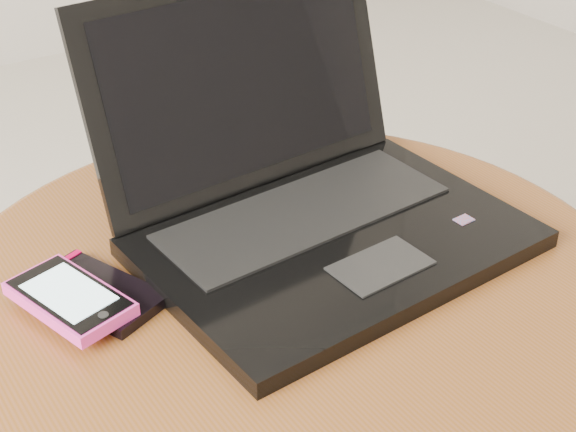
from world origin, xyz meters
TOP-DOWN VIEW (x-y plane):
  - table at (0.06, 0.02)m, footprint 0.66×0.66m
  - laptop at (0.12, 0.08)m, footprint 0.36×0.33m
  - phone_black at (-0.09, 0.09)m, footprint 0.10×0.13m
  - phone_pink at (-0.12, 0.08)m, footprint 0.09×0.12m

SIDE VIEW (x-z plane):
  - table at x=0.06m, z-range 0.15..0.67m
  - phone_black at x=-0.09m, z-range 0.52..0.53m
  - phone_pink at x=-0.12m, z-range 0.53..0.55m
  - laptop at x=0.12m, z-range 0.45..0.67m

